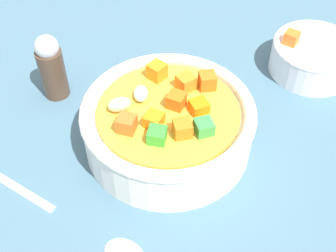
{
  "coord_description": "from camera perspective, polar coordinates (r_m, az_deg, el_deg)",
  "views": [
    {
      "loc": [
        -28.34,
        -0.55,
        32.85
      ],
      "look_at": [
        0.0,
        0.0,
        2.45
      ],
      "focal_mm": 47.66,
      "sensor_mm": 36.0,
      "label": 1
    }
  ],
  "objects": [
    {
      "name": "side_bowl_small",
      "position": [
        0.53,
        18.05,
        8.48
      ],
      "size": [
        9.35,
        9.35,
        4.69
      ],
      "color": "white",
      "rests_on": "ground_plane"
    },
    {
      "name": "spoon",
      "position": [
        0.4,
        -14.84,
        -9.89
      ],
      "size": [
        13.76,
        21.14,
        0.87
      ],
      "rotation": [
        0.0,
        0.0,
        4.17
      ],
      "color": "silver",
      "rests_on": "ground_plane"
    },
    {
      "name": "pepper_shaker",
      "position": [
        0.48,
        -14.7,
        7.35
      ],
      "size": [
        2.71,
        2.71,
        7.38
      ],
      "color": "#4C3828",
      "rests_on": "ground_plane"
    },
    {
      "name": "ground_plane",
      "position": [
        0.44,
        0.0,
        -3.06
      ],
      "size": [
        140.0,
        140.0,
        2.0
      ],
      "primitive_type": "cube",
      "color": "#42667A"
    },
    {
      "name": "soup_bowl_main",
      "position": [
        0.41,
        -0.0,
        0.29
      ],
      "size": [
        16.02,
        16.02,
        6.09
      ],
      "color": "white",
      "rests_on": "ground_plane"
    }
  ]
}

